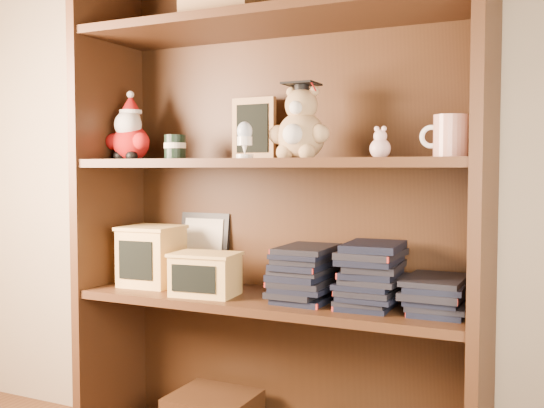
% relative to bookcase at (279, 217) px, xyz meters
% --- Properties ---
extents(bookcase, '(1.20, 0.35, 1.60)m').
position_rel_bookcase_xyz_m(bookcase, '(0.00, 0.00, 0.00)').
color(bookcase, '#3F2312').
rests_on(bookcase, ground).
extents(shelf_lower, '(1.14, 0.33, 0.02)m').
position_rel_bookcase_xyz_m(shelf_lower, '(0.00, -0.05, -0.24)').
color(shelf_lower, '#3F2312').
rests_on(shelf_lower, ground).
extents(shelf_upper, '(1.14, 0.33, 0.02)m').
position_rel_bookcase_xyz_m(shelf_upper, '(0.00, -0.05, 0.16)').
color(shelf_upper, '#3F2312').
rests_on(shelf_upper, ground).
extents(santa_plush, '(0.16, 0.12, 0.23)m').
position_rel_bookcase_xyz_m(santa_plush, '(-0.50, -0.06, 0.25)').
color(santa_plush, '#A50F0F').
rests_on(santa_plush, shelf_upper).
extents(teachers_tin, '(0.07, 0.07, 0.08)m').
position_rel_bookcase_xyz_m(teachers_tin, '(-0.33, -0.05, 0.21)').
color(teachers_tin, black).
rests_on(teachers_tin, shelf_upper).
extents(chalkboard_plaque, '(0.15, 0.08, 0.19)m').
position_rel_bookcase_xyz_m(chalkboard_plaque, '(-0.11, 0.06, 0.26)').
color(chalkboard_plaque, '#9E7547').
rests_on(chalkboard_plaque, shelf_upper).
extents(egg_cup, '(0.05, 0.05, 0.10)m').
position_rel_bookcase_xyz_m(egg_cup, '(-0.05, -0.13, 0.23)').
color(egg_cup, white).
rests_on(egg_cup, shelf_upper).
extents(grad_teddy_bear, '(0.18, 0.15, 0.22)m').
position_rel_bookcase_xyz_m(grad_teddy_bear, '(0.09, -0.06, 0.25)').
color(grad_teddy_bear, tan).
rests_on(grad_teddy_bear, shelf_upper).
extents(pink_figurine, '(0.06, 0.06, 0.09)m').
position_rel_bookcase_xyz_m(pink_figurine, '(0.32, -0.05, 0.20)').
color(pink_figurine, beige).
rests_on(pink_figurine, shelf_upper).
extents(teacher_mug, '(0.12, 0.09, 0.11)m').
position_rel_bookcase_xyz_m(teacher_mug, '(0.50, -0.05, 0.23)').
color(teacher_mug, silver).
rests_on(teacher_mug, shelf_upper).
extents(certificate_frame, '(0.18, 0.05, 0.22)m').
position_rel_bookcase_xyz_m(certificate_frame, '(-0.31, 0.09, -0.12)').
color(certificate_frame, black).
rests_on(certificate_frame, shelf_lower).
extents(treats_box, '(0.18, 0.18, 0.19)m').
position_rel_bookcase_xyz_m(treats_box, '(-0.42, -0.05, -0.13)').
color(treats_box, '#DEAE5B').
rests_on(treats_box, shelf_lower).
extents(pencils_box, '(0.20, 0.16, 0.13)m').
position_rel_bookcase_xyz_m(pencils_box, '(-0.18, -0.12, -0.16)').
color(pencils_box, '#DEAE5B').
rests_on(pencils_box, shelf_lower).
extents(book_stack_left, '(0.14, 0.20, 0.16)m').
position_rel_bookcase_xyz_m(book_stack_left, '(0.11, -0.05, -0.15)').
color(book_stack_left, black).
rests_on(book_stack_left, shelf_lower).
extents(book_stack_mid, '(0.14, 0.20, 0.18)m').
position_rel_bookcase_xyz_m(book_stack_mid, '(0.30, -0.05, -0.14)').
color(book_stack_mid, black).
rests_on(book_stack_mid, shelf_lower).
extents(book_stack_right, '(0.14, 0.20, 0.10)m').
position_rel_bookcase_xyz_m(book_stack_right, '(0.47, -0.05, -0.18)').
color(book_stack_right, black).
rests_on(book_stack_right, shelf_lower).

